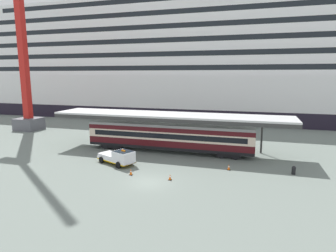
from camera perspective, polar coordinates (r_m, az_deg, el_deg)
The scene contains 10 objects.
ground_plane at distance 30.54m, azimuth -3.85°, elevation -11.09°, with size 400.00×400.00×0.00m, color slate.
cruise_ship at distance 78.91m, azimuth 13.04°, elevation 11.51°, with size 179.30×29.85×40.62m.
platform_canopy at distance 41.26m, azimuth 0.23°, elevation 2.07°, with size 34.29×6.13×5.50m.
train_carriage at distance 41.39m, azimuth 0.06°, elevation -2.07°, with size 24.04×2.81×4.11m.
service_truck at distance 36.47m, azimuth -9.74°, elevation -6.03°, with size 5.57×3.97×2.02m.
traffic_cone_near at distance 34.88m, azimuth 11.93°, elevation -7.98°, with size 0.36×0.36×0.68m.
traffic_cone_mid at distance 32.77m, azimuth -7.37°, elevation -8.99°, with size 0.36×0.36×0.73m.
traffic_cone_far at distance 31.04m, azimuth 0.39°, elevation -10.09°, with size 0.36×0.36×0.64m.
dockside_crane at distance 64.30m, azimuth -26.62°, elevation 13.01°, with size 9.72×4.40×51.74m.
quay_bollard at distance 35.61m, azimuth 23.62°, elevation -7.95°, with size 0.48×0.48×0.96m.
Camera 1 is at (10.08, -26.65, 11.00)m, focal length 30.80 mm.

